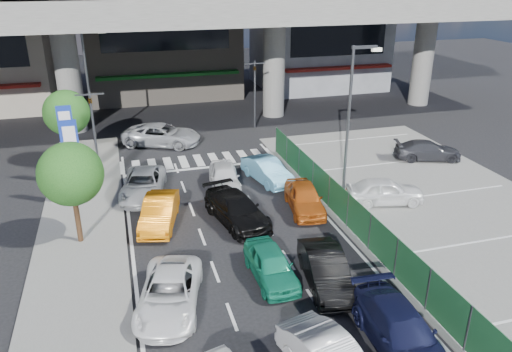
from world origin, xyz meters
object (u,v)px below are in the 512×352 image
object	(u,v)px
traffic_light_right	(255,78)
sedan_white_mid_left	(169,293)
parked_sedan_white	(385,191)
street_lamp_left	(90,78)
sedan_white_front_mid	(224,177)
crossing_wagon_silver	(162,135)
sedan_black_mid	(237,209)
taxi_teal_mid	(271,265)
taxi_orange_left	(159,212)
signboard_far	(67,135)
traffic_cone	(346,194)
wagon_silver_front_left	(143,185)
kei_truck_front_right	(267,171)
tree_far	(66,113)
parked_sedan_dgrey	(428,150)
taxi_orange_right	(305,198)
traffic_light_left	(92,113)
signboard_near	(72,151)
street_lamp_right	(352,108)
hatch_black_mid_right	(326,270)
minivan_navy_back	(401,331)
tree_near	(71,174)

from	to	relation	value
traffic_light_right	sedan_white_mid_left	size ratio (longest dim) A/B	1.13
parked_sedan_white	street_lamp_left	bearing A→B (deg)	58.57
street_lamp_left	sedan_white_front_mid	world-z (taller)	street_lamp_left
street_lamp_left	crossing_wagon_silver	xyz separation A→B (m)	(4.38, -1.26, -4.02)
traffic_light_right	sedan_black_mid	xyz separation A→B (m)	(-5.17, -14.99, -3.25)
taxi_teal_mid	sedan_white_mid_left	bearing A→B (deg)	-170.31
taxi_orange_left	parked_sedan_white	size ratio (longest dim) A/B	1.03
signboard_far	parked_sedan_white	world-z (taller)	signboard_far
street_lamp_left	traffic_cone	distance (m)	18.97
street_lamp_left	traffic_cone	size ratio (longest dim) A/B	10.94
wagon_silver_front_left	kei_truck_front_right	world-z (taller)	kei_truck_front_right
tree_far	parked_sedan_dgrey	distance (m)	22.98
taxi_orange_right	traffic_cone	bearing A→B (deg)	17.76
traffic_light_left	tree_far	distance (m)	3.02
signboard_near	taxi_orange_right	world-z (taller)	signboard_near
wagon_silver_front_left	parked_sedan_white	size ratio (longest dim) A/B	1.16
traffic_light_right	taxi_teal_mid	xyz separation A→B (m)	(-5.02, -20.09, -3.29)
street_lamp_right	crossing_wagon_silver	size ratio (longest dim) A/B	1.48
signboard_near	parked_sedan_white	size ratio (longest dim) A/B	1.15
street_lamp_left	sedan_white_mid_left	distance (m)	20.46
traffic_light_left	sedan_white_front_mid	size ratio (longest dim) A/B	1.28
wagon_silver_front_left	kei_truck_front_right	bearing A→B (deg)	11.19
sedan_white_mid_left	parked_sedan_white	distance (m)	13.29
traffic_light_left	kei_truck_front_right	size ratio (longest dim) A/B	1.27
tree_far	sedan_white_mid_left	xyz separation A→B (m)	(4.14, -16.37, -2.75)
hatch_black_mid_right	parked_sedan_dgrey	bearing A→B (deg)	51.38
sedan_black_mid	parked_sedan_dgrey	size ratio (longest dim) A/B	1.13
taxi_orange_left	taxi_orange_right	world-z (taller)	same
wagon_silver_front_left	traffic_light_left	bearing A→B (deg)	134.18
taxi_orange_right	parked_sedan_white	distance (m)	4.36
minivan_navy_back	sedan_black_mid	world-z (taller)	same
kei_truck_front_right	street_lamp_left	bearing A→B (deg)	121.94
taxi_teal_mid	street_lamp_right	bearing A→B (deg)	45.69
traffic_cone	taxi_orange_left	bearing A→B (deg)	179.87
hatch_black_mid_right	traffic_cone	distance (m)	8.00
sedan_black_mid	crossing_wagon_silver	xyz separation A→B (m)	(-2.28, 12.73, 0.06)
sedan_white_front_mid	taxi_teal_mid	bearing A→B (deg)	-83.80
taxi_orange_right	traffic_light_left	bearing A→B (deg)	151.55
street_lamp_left	parked_sedan_white	world-z (taller)	street_lamp_left
tree_far	parked_sedan_white	world-z (taller)	tree_far
traffic_light_left	traffic_cone	bearing A→B (deg)	-29.71
traffic_light_right	taxi_teal_mid	size ratio (longest dim) A/B	1.38
street_lamp_left	sedan_black_mid	distance (m)	16.02
tree_near	sedan_white_front_mid	xyz separation A→B (m)	(7.65, 4.24, -2.70)
taxi_orange_right	taxi_teal_mid	bearing A→B (deg)	-114.52
signboard_near	hatch_black_mid_right	world-z (taller)	signboard_near
crossing_wagon_silver	parked_sedan_white	size ratio (longest dim) A/B	1.33
signboard_near	taxi_orange_right	bearing A→B (deg)	-18.14
traffic_light_left	parked_sedan_dgrey	size ratio (longest dim) A/B	1.23
traffic_cone	tree_far	bearing A→B (deg)	145.73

